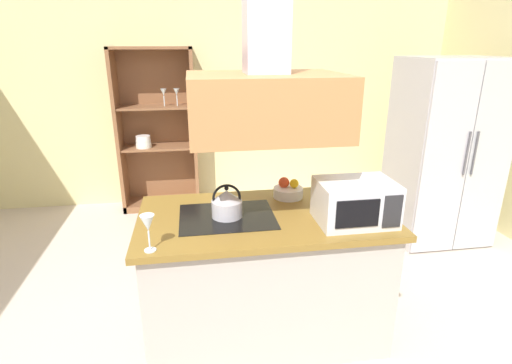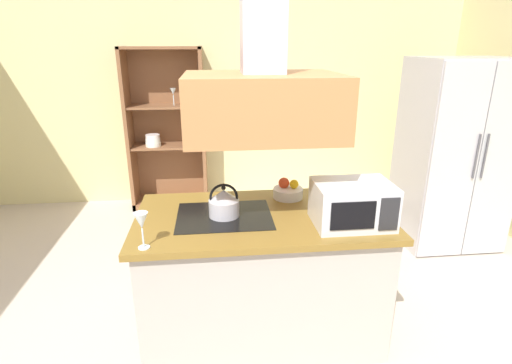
{
  "view_description": "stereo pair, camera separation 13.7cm",
  "coord_description": "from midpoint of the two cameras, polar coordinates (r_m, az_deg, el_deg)",
  "views": [
    {
      "loc": [
        -0.29,
        -2.06,
        1.95
      ],
      "look_at": [
        0.14,
        0.62,
        1.0
      ],
      "focal_mm": 28.07,
      "sensor_mm": 36.0,
      "label": 1
    },
    {
      "loc": [
        -0.16,
        -2.08,
        1.95
      ],
      "look_at": [
        0.14,
        0.62,
        1.0
      ],
      "focal_mm": 28.07,
      "sensor_mm": 36.0,
      "label": 2
    }
  ],
  "objects": [
    {
      "name": "refrigerator",
      "position": [
        4.39,
        27.16,
        3.48
      ],
      "size": [
        0.9,
        0.77,
        1.83
      ],
      "color": "#BBB7B9",
      "rests_on": "ground"
    },
    {
      "name": "kitchen_island",
      "position": [
        2.8,
        2.23,
        -13.05
      ],
      "size": [
        1.61,
        0.89,
        0.9
      ],
      "color": "#B3A99E",
      "rests_on": "ground"
    },
    {
      "name": "ground_plane",
      "position": [
        2.85,
        -0.01,
        -23.86
      ],
      "size": [
        7.8,
        7.8,
        0.0
      ],
      "primitive_type": "plane",
      "color": "beige"
    },
    {
      "name": "wine_glass_on_counter",
      "position": [
        2.18,
        -14.29,
        -5.6
      ],
      "size": [
        0.08,
        0.08,
        0.21
      ],
      "color": "silver",
      "rests_on": "kitchen_island"
    },
    {
      "name": "cutting_board",
      "position": [
        2.9,
        13.5,
        -2.26
      ],
      "size": [
        0.36,
        0.27,
        0.02
      ],
      "primitive_type": "cube",
      "rotation": [
        0.0,
        0.0,
        0.09
      ],
      "color": "white",
      "rests_on": "kitchen_island"
    },
    {
      "name": "kettle",
      "position": [
        2.53,
        -3.05,
        -2.99
      ],
      "size": [
        0.19,
        0.19,
        0.22
      ],
      "color": "silver",
      "rests_on": "kitchen_island"
    },
    {
      "name": "range_hood",
      "position": [
        2.38,
        2.64,
        13.78
      ],
      "size": [
        0.9,
        0.7,
        1.28
      ],
      "color": "#B57A45"
    },
    {
      "name": "fruit_bowl",
      "position": [
        2.86,
        5.94,
        -1.31
      ],
      "size": [
        0.21,
        0.21,
        0.14
      ],
      "color": "silver",
      "rests_on": "kitchen_island"
    },
    {
      "name": "wall_back",
      "position": [
        5.11,
        -3.73,
        12.49
      ],
      "size": [
        6.0,
        0.12,
        2.7
      ],
      "primitive_type": "cube",
      "color": "beige",
      "rests_on": "ground"
    },
    {
      "name": "dish_cabinet",
      "position": [
        4.99,
        -11.75,
        6.18
      ],
      "size": [
        0.91,
        0.4,
        1.91
      ],
      "color": "brown",
      "rests_on": "ground"
    },
    {
      "name": "microwave",
      "position": [
        2.49,
        15.12,
        -3.04
      ],
      "size": [
        0.46,
        0.35,
        0.26
      ],
      "color": "silver",
      "rests_on": "kitchen_island"
    }
  ]
}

